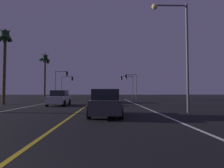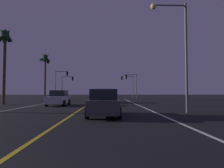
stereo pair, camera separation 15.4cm
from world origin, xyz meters
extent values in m
cube|color=silver|center=(5.91, 15.61, 0.00)|extent=(0.16, 43.21, 0.01)
cube|color=silver|center=(-5.91, 15.61, 0.00)|extent=(0.16, 43.21, 0.01)
cube|color=gold|center=(0.00, 15.61, 0.00)|extent=(0.16, 43.21, 0.01)
cylinder|color=black|center=(0.80, 26.41, 0.34)|extent=(0.22, 0.68, 0.68)
cylinder|color=black|center=(2.60, 26.41, 0.34)|extent=(0.22, 0.68, 0.68)
cylinder|color=black|center=(0.80, 23.71, 0.34)|extent=(0.22, 0.68, 0.68)
cylinder|color=black|center=(2.60, 23.71, 0.34)|extent=(0.22, 0.68, 0.68)
cube|color=silver|center=(1.70, 25.06, 0.66)|extent=(1.80, 4.30, 0.80)
cube|color=black|center=(1.70, 24.81, 1.38)|extent=(1.60, 2.10, 0.64)
cube|color=red|center=(1.10, 22.96, 0.76)|extent=(0.24, 0.08, 0.16)
cube|color=red|center=(2.30, 22.96, 0.76)|extent=(0.24, 0.08, 0.16)
cylinder|color=black|center=(1.22, 11.64, 0.34)|extent=(0.22, 0.68, 0.68)
cylinder|color=black|center=(3.02, 11.64, 0.34)|extent=(0.22, 0.68, 0.68)
cylinder|color=black|center=(1.22, 8.94, 0.34)|extent=(0.22, 0.68, 0.68)
cylinder|color=black|center=(3.02, 8.94, 0.34)|extent=(0.22, 0.68, 0.68)
cube|color=#38383D|center=(2.12, 10.29, 0.66)|extent=(1.80, 4.30, 0.80)
cube|color=black|center=(2.12, 10.04, 1.38)|extent=(1.60, 2.10, 0.64)
cube|color=red|center=(1.52, 8.19, 0.76)|extent=(0.24, 0.08, 0.16)
cube|color=red|center=(2.72, 8.19, 0.76)|extent=(0.24, 0.08, 0.16)
cylinder|color=black|center=(-2.21, 18.13, 0.34)|extent=(0.22, 0.68, 0.68)
cylinder|color=black|center=(-4.01, 18.13, 0.34)|extent=(0.22, 0.68, 0.68)
cylinder|color=black|center=(-2.21, 20.83, 0.34)|extent=(0.22, 0.68, 0.68)
cylinder|color=black|center=(-4.01, 20.83, 0.34)|extent=(0.22, 0.68, 0.68)
cube|color=#B7BABF|center=(-3.11, 19.48, 0.66)|extent=(1.80, 4.30, 0.80)
cube|color=black|center=(-3.11, 19.73, 1.38)|extent=(1.60, 2.10, 0.64)
cube|color=red|center=(-2.51, 21.58, 0.76)|extent=(0.24, 0.08, 0.16)
cube|color=red|center=(-3.71, 21.58, 0.76)|extent=(0.24, 0.08, 0.16)
cylinder|color=#4C4C51|center=(8.50, 37.71, 2.60)|extent=(0.14, 0.14, 5.20)
cylinder|color=#4C4C51|center=(7.43, 37.71, 5.15)|extent=(2.15, 0.10, 0.10)
cube|color=black|center=(6.35, 37.71, 4.70)|extent=(0.28, 0.36, 0.90)
sphere|color=#3A0605|center=(6.19, 37.71, 5.00)|extent=(0.20, 0.20, 0.20)
sphere|color=#3C2706|center=(6.19, 37.71, 4.70)|extent=(0.20, 0.20, 0.20)
sphere|color=#19E059|center=(6.19, 37.71, 4.40)|extent=(0.20, 0.20, 0.20)
cylinder|color=#4C4C51|center=(-8.50, 37.71, 2.92)|extent=(0.14, 0.14, 5.85)
cylinder|color=#4C4C51|center=(-7.30, 37.71, 5.80)|extent=(2.41, 0.10, 0.10)
cube|color=black|center=(-6.09, 37.71, 5.35)|extent=(0.28, 0.36, 0.90)
sphere|color=#3A0605|center=(-5.93, 37.71, 5.65)|extent=(0.20, 0.20, 0.20)
sphere|color=#3C2706|center=(-5.93, 37.71, 5.35)|extent=(0.20, 0.20, 0.20)
sphere|color=#19E059|center=(-5.93, 37.71, 5.05)|extent=(0.20, 0.20, 0.20)
cylinder|color=#4C4C51|center=(8.50, 43.21, 2.65)|extent=(0.14, 0.14, 5.31)
cylinder|color=#4C4C51|center=(7.18, 43.21, 5.26)|extent=(2.64, 0.10, 0.10)
cube|color=black|center=(5.86, 43.21, 4.81)|extent=(0.28, 0.36, 0.90)
sphere|color=#3A0605|center=(5.70, 43.21, 5.11)|extent=(0.20, 0.20, 0.20)
sphere|color=#3C2706|center=(5.70, 43.21, 4.81)|extent=(0.20, 0.20, 0.20)
sphere|color=#19E059|center=(5.70, 43.21, 4.51)|extent=(0.20, 0.20, 0.20)
cylinder|color=#4C4C51|center=(-8.50, 43.21, 2.59)|extent=(0.14, 0.14, 5.18)
cylinder|color=#4C4C51|center=(-7.24, 43.21, 5.13)|extent=(2.52, 0.10, 0.10)
cube|color=black|center=(-5.98, 43.21, 4.68)|extent=(0.28, 0.36, 0.90)
sphere|color=#3A0605|center=(-5.82, 43.21, 4.98)|extent=(0.20, 0.20, 0.20)
sphere|color=#3C2706|center=(-5.82, 43.21, 4.68)|extent=(0.20, 0.20, 0.20)
sphere|color=#19E059|center=(-5.82, 43.21, 4.38)|extent=(0.20, 0.20, 0.20)
cylinder|color=#4C4C51|center=(8.16, 11.88, 4.06)|extent=(0.18, 0.18, 8.11)
cylinder|color=#4C4C51|center=(6.96, 11.88, 7.96)|extent=(2.40, 0.10, 0.10)
sphere|color=#F9D88C|center=(5.76, 11.88, 7.86)|extent=(0.44, 0.44, 0.44)
cylinder|color=#473826|center=(-10.29, 21.48, 4.25)|extent=(0.36, 0.36, 8.50)
sphere|color=#19381E|center=(-10.29, 21.48, 8.75)|extent=(0.90, 0.90, 0.90)
cone|color=#19381E|center=(-9.99, 21.48, 8.60)|extent=(0.56, 1.67, 1.69)
cone|color=#19381E|center=(-10.16, 21.75, 8.60)|extent=(1.65, 1.20, 1.80)
cone|color=#19381E|center=(-10.51, 21.69, 8.60)|extent=(1.65, 1.68, 2.03)
cone|color=#19381E|center=(-10.53, 21.31, 8.60)|extent=(1.55, 1.82, 1.68)
cone|color=#19381E|center=(-10.27, 21.19, 8.60)|extent=(1.58, 0.67, 1.66)
cylinder|color=#473826|center=(-9.89, 35.30, 4.09)|extent=(0.36, 0.36, 8.19)
sphere|color=#19381E|center=(-9.89, 35.30, 8.44)|extent=(0.90, 0.90, 0.90)
cone|color=#19381E|center=(-9.59, 35.26, 8.29)|extent=(0.80, 1.88, 2.28)
cone|color=#19381E|center=(-9.74, 35.56, 8.29)|extent=(1.78, 1.35, 1.93)
cone|color=#19381E|center=(-10.14, 35.47, 8.29)|extent=(1.57, 2.00, 1.71)
cone|color=#19381E|center=(-10.14, 35.14, 8.29)|extent=(1.44, 1.85, 1.63)
cone|color=#19381E|center=(-9.76, 35.03, 8.29)|extent=(1.90, 1.29, 1.94)
camera|label=1|loc=(2.19, -1.64, 1.54)|focal=30.01mm
camera|label=2|loc=(2.34, -1.64, 1.54)|focal=30.01mm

